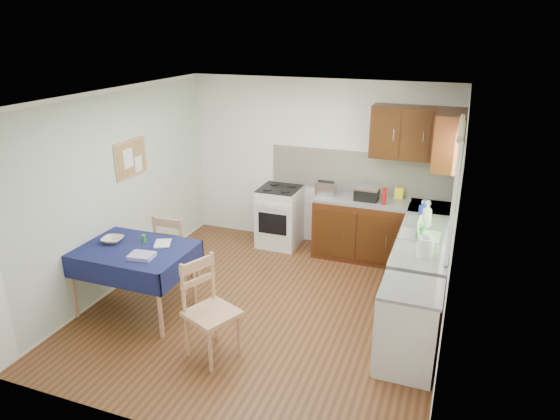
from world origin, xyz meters
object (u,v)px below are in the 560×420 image
(dining_table, at_px, (131,256))
(kettle, at_px, (425,245))
(toaster, at_px, (326,188))
(chair_far, at_px, (176,249))
(sandwich_press, at_px, (367,193))
(dish_rack, at_px, (420,234))
(chair_near, at_px, (208,307))

(dining_table, xyz_separation_m, kettle, (3.16, 0.76, 0.31))
(toaster, bearing_deg, chair_far, -119.40)
(toaster, relative_size, sandwich_press, 0.86)
(dish_rack, bearing_deg, dining_table, -136.19)
(sandwich_press, bearing_deg, chair_far, -157.57)
(dining_table, height_order, chair_near, chair_near)
(chair_near, bearing_deg, chair_far, 67.09)
(kettle, bearing_deg, chair_near, -148.85)
(toaster, distance_m, sandwich_press, 0.59)
(toaster, bearing_deg, dining_table, -112.72)
(sandwich_press, distance_m, kettle, 1.87)
(chair_far, height_order, sandwich_press, sandwich_press)
(chair_far, xyz_separation_m, toaster, (1.49, 1.69, 0.46))
(sandwich_press, height_order, dish_rack, dish_rack)
(kettle, bearing_deg, toaster, 133.39)
(dining_table, distance_m, toaster, 2.89)
(kettle, bearing_deg, chair_far, -178.52)
(chair_far, height_order, chair_near, chair_near)
(chair_near, bearing_deg, toaster, 14.59)
(sandwich_press, height_order, kettle, kettle)
(chair_near, height_order, kettle, kettle)
(dining_table, xyz_separation_m, dish_rack, (3.06, 1.29, 0.21))
(dining_table, relative_size, chair_near, 1.31)
(dining_table, relative_size, dish_rack, 2.99)
(dish_rack, bearing_deg, sandwich_press, 148.54)
(dish_rack, bearing_deg, chair_near, -116.27)
(dining_table, relative_size, kettle, 4.74)
(dish_rack, xyz_separation_m, kettle, (0.10, -0.54, 0.10))
(sandwich_press, relative_size, kettle, 1.13)
(chair_far, bearing_deg, kettle, 179.70)
(dining_table, distance_m, kettle, 3.27)
(toaster, bearing_deg, sandwich_press, 12.28)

